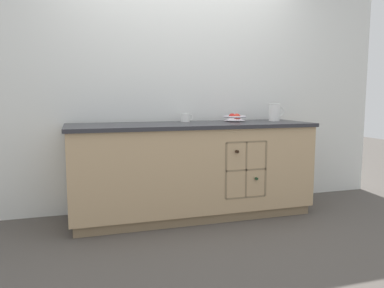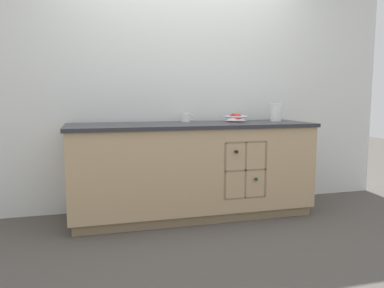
# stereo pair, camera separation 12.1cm
# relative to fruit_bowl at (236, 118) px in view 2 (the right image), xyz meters

# --- Properties ---
(ground_plane) EXTENTS (14.00, 14.00, 0.00)m
(ground_plane) POSITION_rel_fruit_bowl_xyz_m (-0.50, -0.14, -0.94)
(ground_plane) COLOR #4C4742
(back_wall) EXTENTS (4.69, 0.06, 2.55)m
(back_wall) POSITION_rel_fruit_bowl_xyz_m (-0.50, 0.26, 0.33)
(back_wall) COLOR silver
(back_wall) RESTS_ON ground_plane
(kitchen_island) EXTENTS (2.33, 0.71, 0.90)m
(kitchen_island) POSITION_rel_fruit_bowl_xyz_m (-0.50, -0.14, -0.48)
(kitchen_island) COLOR #8B7354
(kitchen_island) RESTS_ON ground_plane
(fruit_bowl) EXTENTS (0.24, 0.24, 0.08)m
(fruit_bowl) POSITION_rel_fruit_bowl_xyz_m (0.00, 0.00, 0.00)
(fruit_bowl) COLOR silver
(fruit_bowl) RESTS_ON kitchen_island
(white_pitcher) EXTENTS (0.17, 0.12, 0.18)m
(white_pitcher) POSITION_rel_fruit_bowl_xyz_m (0.44, -0.04, 0.06)
(white_pitcher) COLOR white
(white_pitcher) RESTS_ON kitchen_island
(ceramic_mug) EXTENTS (0.13, 0.09, 0.09)m
(ceramic_mug) POSITION_rel_fruit_bowl_xyz_m (-0.50, 0.09, 0.00)
(ceramic_mug) COLOR white
(ceramic_mug) RESTS_ON kitchen_island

